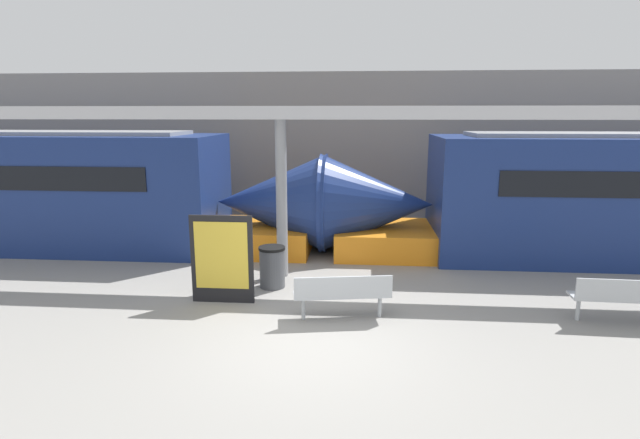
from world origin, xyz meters
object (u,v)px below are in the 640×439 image
object	(u,v)px
bench_far	(619,296)
trash_bin	(272,267)
poster_board	(222,259)
bench_near	(343,292)
support_column_near	(282,200)

from	to	relation	value
bench_far	trash_bin	size ratio (longest dim) A/B	1.79
bench_far	poster_board	distance (m)	7.27
bench_near	trash_bin	distance (m)	2.27
bench_near	bench_far	world-z (taller)	same
support_column_near	poster_board	bearing A→B (deg)	-117.53
bench_far	trash_bin	world-z (taller)	trash_bin
trash_bin	poster_board	world-z (taller)	poster_board
support_column_near	trash_bin	bearing A→B (deg)	-97.17
bench_far	poster_board	size ratio (longest dim) A/B	0.91
trash_bin	support_column_near	bearing A→B (deg)	82.83
trash_bin	poster_board	bearing A→B (deg)	-130.23
bench_far	poster_board	world-z (taller)	poster_board
bench_near	poster_board	xyz separation A→B (m)	(-2.38, 0.67, 0.36)
bench_near	poster_board	distance (m)	2.50
bench_near	poster_board	world-z (taller)	poster_board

